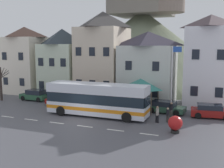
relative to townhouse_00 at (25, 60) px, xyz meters
name	(u,v)px	position (x,y,z in m)	size (l,w,h in m)	color
ground_plane	(76,122)	(15.41, -11.77, -5.06)	(40.00, 60.00, 0.07)	#4F4E55
townhouse_00	(25,60)	(0.00, 0.00, 0.00)	(6.00, 5.61, 10.06)	silver
townhouse_01	(63,63)	(6.70, -0.03, -0.22)	(5.40, 5.55, 9.63)	beige
townhouse_02	(103,55)	(12.81, 0.66, 0.90)	(5.86, 6.94, 11.85)	beige
townhouse_03	(148,67)	(19.37, -0.07, -0.51)	(6.67, 5.46, 9.03)	silver
townhouse_04	(209,61)	(26.75, 0.45, 0.41)	(5.19, 6.51, 10.87)	white
hilltop_castle	(142,43)	(13.41, 18.34, 2.58)	(36.93, 36.93, 21.64)	#677058
transit_bus	(97,100)	(16.38, -8.98, -3.32)	(10.77, 2.85, 3.40)	white
bus_shelter	(141,84)	(19.85, -4.86, -2.04)	(3.60, 3.60, 3.63)	#473D33
parked_car_00	(211,111)	(27.42, -5.22, -4.36)	(4.24, 2.24, 1.37)	maroon
parked_car_01	(35,95)	(5.21, -4.67, -4.34)	(4.02, 2.06, 1.43)	#2B573B
parked_car_02	(62,99)	(9.97, -5.58, -4.38)	(4.20, 2.35, 1.32)	maroon
parked_car_03	(165,107)	(22.70, -4.93, -4.39)	(4.25, 2.19, 1.30)	#2C523D
pedestrian_00	(157,114)	(22.76, -9.12, -4.17)	(0.34, 0.29, 1.61)	black
pedestrian_01	(171,108)	(23.64, -6.63, -4.10)	(0.35, 0.35, 1.58)	#38332D
pedestrian_02	(168,114)	(23.66, -8.66, -4.19)	(0.28, 0.28, 1.46)	#38332D
public_bench	(158,104)	(21.47, -2.91, -4.56)	(1.56, 0.48, 0.87)	#33473D
flagpole	(173,76)	(23.59, -6.18, -0.83)	(0.95, 0.10, 7.27)	silver
harbour_buoy	(175,124)	(24.84, -11.56, -4.22)	(1.22, 1.22, 1.47)	black
bare_tree_00	(1,83)	(1.04, -6.38, -2.69)	(2.10, 1.06, 4.43)	#382D28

